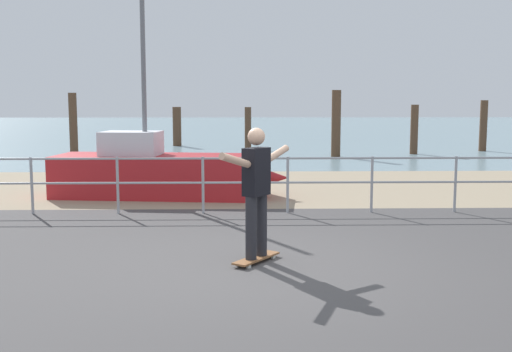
# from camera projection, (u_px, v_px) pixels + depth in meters

# --- Properties ---
(ground_plane) EXTENTS (24.00, 10.00, 0.04)m
(ground_plane) POSITION_uv_depth(u_px,v_px,m) (267.00, 293.00, 6.72)
(ground_plane) COLOR #474444
(ground_plane) RESTS_ON ground
(beach_strip) EXTENTS (24.00, 6.00, 0.04)m
(beach_strip) POSITION_uv_depth(u_px,v_px,m) (252.00, 187.00, 14.65)
(beach_strip) COLOR tan
(beach_strip) RESTS_ON ground
(sea_surface) EXTENTS (72.00, 50.00, 0.04)m
(sea_surface) POSITION_uv_depth(u_px,v_px,m) (244.00, 129.00, 42.42)
(sea_surface) COLOR #75939E
(sea_surface) RESTS_ON ground
(railing_fence) EXTENTS (13.89, 0.05, 1.05)m
(railing_fence) POSITION_uv_depth(u_px,v_px,m) (160.00, 176.00, 11.15)
(railing_fence) COLOR #9EA0A5
(railing_fence) RESTS_ON ground
(sailboat) EXTENTS (5.04, 1.90, 4.43)m
(sailboat) POSITION_uv_depth(u_px,v_px,m) (167.00, 173.00, 13.11)
(sailboat) COLOR #B21E23
(sailboat) RESTS_ON ground
(skateboard) EXTENTS (0.63, 0.77, 0.08)m
(skateboard) POSITION_uv_depth(u_px,v_px,m) (256.00, 258.00, 7.88)
(skateboard) COLOR brown
(skateboard) RESTS_ON ground
(skateboarder) EXTENTS (0.92, 1.23, 1.65)m
(skateboarder) POSITION_uv_depth(u_px,v_px,m) (256.00, 185.00, 7.76)
(skateboarder) COLOR #26262B
(skateboarder) RESTS_ON skateboard
(groyne_post_0) EXTENTS (0.28, 0.28, 2.29)m
(groyne_post_0) POSITION_uv_depth(u_px,v_px,m) (73.00, 126.00, 21.69)
(groyne_post_0) COLOR #513826
(groyne_post_0) RESTS_ON ground
(groyne_post_1) EXTENTS (0.37, 0.37, 1.72)m
(groyne_post_1) POSITION_uv_depth(u_px,v_px,m) (177.00, 127.00, 27.07)
(groyne_post_1) COLOR #513826
(groyne_post_1) RESTS_ON ground
(groyne_post_2) EXTENTS (0.27, 0.27, 1.74)m
(groyne_post_2) POSITION_uv_depth(u_px,v_px,m) (248.00, 128.00, 25.53)
(groyne_post_2) COLOR #513826
(groyne_post_2) RESTS_ON ground
(groyne_post_3) EXTENTS (0.33, 0.33, 2.39)m
(groyne_post_3) POSITION_uv_depth(u_px,v_px,m) (336.00, 124.00, 21.96)
(groyne_post_3) COLOR #513826
(groyne_post_3) RESTS_ON ground
(groyne_post_4) EXTENTS (0.29, 0.29, 1.86)m
(groyne_post_4) POSITION_uv_depth(u_px,v_px,m) (414.00, 130.00, 23.07)
(groyne_post_4) COLOR #513826
(groyne_post_4) RESTS_ON ground
(groyne_post_5) EXTENTS (0.29, 0.29, 2.02)m
(groyne_post_5) POSITION_uv_depth(u_px,v_px,m) (483.00, 126.00, 24.36)
(groyne_post_5) COLOR #513826
(groyne_post_5) RESTS_ON ground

